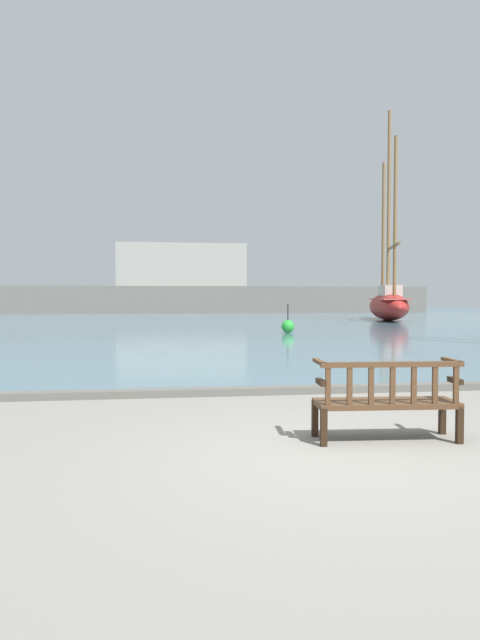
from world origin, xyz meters
TOP-DOWN VIEW (x-y plane):
  - ground_plane at (0.00, 0.00)m, footprint 160.00×160.00m
  - harbor_water at (0.00, 44.00)m, footprint 100.00×80.00m
  - quay_edge_kerb at (0.00, 3.85)m, footprint 40.00×0.30m
  - park_bench at (0.75, 0.61)m, footprint 1.63×0.62m
  - sailboat_distant_harbor at (13.47, 31.28)m, footprint 4.70×11.97m
  - channel_buoy at (3.68, 18.66)m, footprint 0.56×0.56m
  - far_breakwater at (0.05, 49.11)m, footprint 48.68×2.40m

SIDE VIEW (x-z plane):
  - ground_plane at x=0.00m, z-range 0.00..0.00m
  - harbor_water at x=0.00m, z-range 0.00..0.08m
  - quay_edge_kerb at x=0.00m, z-range 0.00..0.12m
  - channel_buoy at x=3.68m, z-range -0.26..0.99m
  - park_bench at x=0.75m, z-range 0.01..0.93m
  - sailboat_distant_harbor at x=13.47m, z-range -5.76..8.34m
  - far_breakwater at x=0.05m, z-range -1.22..5.51m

